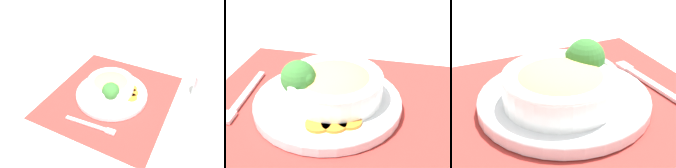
% 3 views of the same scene
% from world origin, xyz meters
% --- Properties ---
extents(ground_plane, '(4.00, 4.00, 0.00)m').
position_xyz_m(ground_plane, '(0.00, 0.00, 0.00)').
color(ground_plane, white).
extents(placemat, '(0.50, 0.46, 0.00)m').
position_xyz_m(placemat, '(0.00, 0.00, 0.00)').
color(placemat, '#B2332D').
rests_on(placemat, ground_plane).
extents(plate, '(0.28, 0.28, 0.02)m').
position_xyz_m(plate, '(0.00, 0.00, 0.02)').
color(plate, silver).
rests_on(plate, placemat).
extents(bowl, '(0.18, 0.18, 0.06)m').
position_xyz_m(bowl, '(-0.01, -0.01, 0.05)').
color(bowl, white).
rests_on(bowl, plate).
extents(broccoli_floret, '(0.06, 0.06, 0.08)m').
position_xyz_m(broccoli_floret, '(0.05, 0.02, 0.07)').
color(broccoli_floret, '#759E51').
rests_on(broccoli_floret, plate).
extents(carrot_slice_near, '(0.04, 0.04, 0.01)m').
position_xyz_m(carrot_slice_near, '(-0.01, 0.08, 0.02)').
color(carrot_slice_near, orange).
rests_on(carrot_slice_near, plate).
extents(carrot_slice_middle, '(0.04, 0.04, 0.01)m').
position_xyz_m(carrot_slice_middle, '(-0.03, 0.07, 0.02)').
color(carrot_slice_middle, orange).
rests_on(carrot_slice_middle, plate).
extents(carrot_slice_far, '(0.04, 0.04, 0.01)m').
position_xyz_m(carrot_slice_far, '(-0.05, 0.06, 0.02)').
color(carrot_slice_far, orange).
rests_on(carrot_slice_far, plate).
extents(fork, '(0.04, 0.18, 0.01)m').
position_xyz_m(fork, '(0.17, 0.03, 0.01)').
color(fork, silver).
rests_on(fork, placemat).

